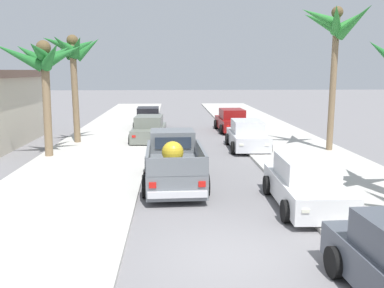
% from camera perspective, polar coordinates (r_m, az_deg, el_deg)
% --- Properties ---
extents(ground_plane, '(160.00, 160.00, 0.00)m').
position_cam_1_polar(ground_plane, '(9.60, 5.62, -15.41)').
color(ground_plane, slate).
extents(sidewalk_left, '(5.24, 60.00, 0.12)m').
position_cam_1_polar(sidewalk_left, '(21.28, -13.04, -1.12)').
color(sidewalk_left, beige).
rests_on(sidewalk_left, ground).
extents(sidewalk_right, '(5.24, 60.00, 0.12)m').
position_cam_1_polar(sidewalk_right, '(21.92, 14.13, -0.84)').
color(sidewalk_right, beige).
rests_on(sidewalk_right, ground).
extents(curb_left, '(0.16, 60.00, 0.10)m').
position_cam_1_polar(curb_left, '(21.11, -9.77, -1.13)').
color(curb_left, silver).
rests_on(curb_left, ground).
extents(curb_right, '(0.16, 60.00, 0.10)m').
position_cam_1_polar(curb_right, '(21.60, 11.03, -0.91)').
color(curb_right, silver).
rests_on(curb_right, ground).
extents(pickup_truck, '(2.33, 5.26, 1.80)m').
position_cam_1_polar(pickup_truck, '(15.11, -2.55, -2.61)').
color(pickup_truck, slate).
rests_on(pickup_truck, ground).
extents(car_right_near, '(2.17, 4.32, 1.54)m').
position_cam_1_polar(car_right_near, '(24.20, -5.98, 2.00)').
color(car_right_near, slate).
rests_on(car_right_near, ground).
extents(car_left_mid, '(2.11, 4.30, 1.54)m').
position_cam_1_polar(car_left_mid, '(22.01, 7.70, 1.15)').
color(car_left_mid, silver).
rests_on(car_left_mid, ground).
extents(car_right_mid, '(2.13, 4.31, 1.54)m').
position_cam_1_polar(car_right_mid, '(28.40, 5.55, 3.22)').
color(car_right_mid, maroon).
rests_on(car_right_mid, ground).
extents(car_left_far, '(2.11, 4.30, 1.54)m').
position_cam_1_polar(car_left_far, '(29.61, -6.11, 3.50)').
color(car_left_far, black).
rests_on(car_left_far, ground).
extents(car_right_far, '(2.14, 4.31, 1.54)m').
position_cam_1_polar(car_right_far, '(13.06, 15.53, -5.40)').
color(car_right_far, silver).
rests_on(car_right_far, ground).
extents(palm_tree_left_fore, '(3.22, 3.62, 6.12)m').
position_cam_1_polar(palm_tree_left_fore, '(23.93, -16.26, 12.03)').
color(palm_tree_left_fore, '#846B4C').
rests_on(palm_tree_left_fore, ground).
extents(palm_tree_right_fore, '(3.99, 3.23, 5.55)m').
position_cam_1_polar(palm_tree_right_fore, '(20.52, -19.99, 10.79)').
color(palm_tree_right_fore, '#846B4C').
rests_on(palm_tree_right_fore, ground).
extents(palm_tree_right_mid, '(3.51, 3.94, 7.30)m').
position_cam_1_polar(palm_tree_right_mid, '(21.89, 19.37, 14.78)').
color(palm_tree_right_mid, '#846B4C').
rests_on(palm_tree_right_mid, ground).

